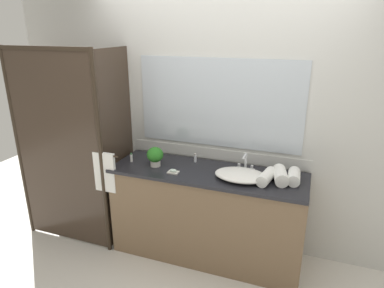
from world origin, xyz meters
name	(u,v)px	position (x,y,z in m)	size (l,w,h in m)	color
ground_plane	(206,253)	(0.00, 0.00, 0.00)	(8.00, 8.00, 0.00)	silver
wall_back_with_mirror	(219,120)	(0.00, 0.34, 1.30)	(4.40, 0.06, 2.60)	silver
vanity_cabinet	(207,214)	(0.00, 0.01, 0.45)	(1.80, 0.58, 0.90)	brown
shower_enclosure	(78,150)	(-1.27, -0.19, 1.02)	(1.20, 0.59, 2.00)	#2D2319
sink_basin	(241,175)	(0.32, -0.05, 0.94)	(0.46, 0.32, 0.07)	white
faucet	(245,165)	(0.32, 0.14, 0.96)	(0.17, 0.15, 0.17)	silver
potted_plant	(155,156)	(-0.51, -0.04, 1.00)	(0.16, 0.16, 0.19)	beige
soap_dish	(173,171)	(-0.28, -0.14, 0.91)	(0.10, 0.07, 0.04)	silver
amenity_bottle_conditioner	(195,158)	(-0.18, 0.18, 0.94)	(0.03, 0.03, 0.09)	silver
amenity_bottle_body_wash	(131,158)	(-0.78, -0.03, 0.94)	(0.03, 0.03, 0.09)	white
rolled_towel_near_edge	(294,177)	(0.76, 0.04, 0.95)	(0.10, 0.10, 0.22)	white
rolled_towel_middle	(280,175)	(0.65, 0.01, 0.96)	(0.12, 0.12, 0.25)	white
rolled_towel_far_edge	(266,177)	(0.54, -0.04, 0.95)	(0.10, 0.10, 0.26)	white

